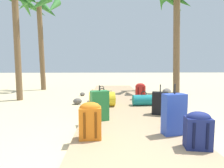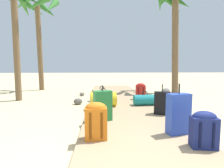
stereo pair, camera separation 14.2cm
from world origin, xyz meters
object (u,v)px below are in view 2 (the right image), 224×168
backpack_navy (204,128)px  duffel_bag_tan (102,94)px  backpack_red (141,91)px  palm_tree_far_left (38,15)px  suitcase_black (162,103)px  duffel_bag_yellow (103,99)px  palm_tree_far_right (175,8)px  suitcase_green (103,106)px  backpack_orange (96,120)px  suitcase_blue (178,114)px  duffel_bag_teal (145,100)px

backpack_navy → duffel_bag_tan: bearing=109.2°
backpack_red → palm_tree_far_left: 6.32m
suitcase_black → backpack_red: suitcase_black is taller
duffel_bag_yellow → palm_tree_far_right: (3.25, 3.17, 3.48)m
suitcase_green → palm_tree_far_left: 7.07m
duffel_bag_yellow → backpack_red: bearing=38.2°
duffel_bag_tan → suitcase_green: 2.54m
backpack_orange → suitcase_blue: (1.33, 0.13, 0.03)m
suitcase_black → palm_tree_far_right: palm_tree_far_right is taller
backpack_red → duffel_bag_teal: (-0.08, -0.91, -0.14)m
duffel_bag_teal → backpack_navy: bearing=-87.1°
duffel_bag_tan → suitcase_blue: size_ratio=0.89×
duffel_bag_teal → palm_tree_far_right: (2.07, 3.08, 3.53)m
backpack_navy → palm_tree_far_right: bearing=71.5°
suitcase_black → backpack_red: size_ratio=1.27×
palm_tree_far_right → palm_tree_far_left: bearing=171.0°
suitcase_blue → backpack_navy: bearing=-76.2°
backpack_navy → suitcase_green: bearing=135.5°
suitcase_black → duffel_bag_teal: bearing=98.9°
palm_tree_far_left → duffel_bag_teal: bearing=-43.8°
duffel_bag_tan → suitcase_green: size_ratio=1.03×
backpack_red → palm_tree_far_left: (-4.35, 3.18, 3.30)m
suitcase_blue → backpack_navy: (0.13, -0.51, -0.07)m
suitcase_green → duffel_bag_teal: 1.84m
duffel_bag_yellow → backpack_navy: (1.32, -2.61, 0.07)m
backpack_orange → palm_tree_far_left: 7.78m
duffel_bag_tan → backpack_orange: size_ratio=1.30×
backpack_orange → backpack_navy: backpack_orange is taller
suitcase_black → duffel_bag_teal: size_ratio=1.09×
suitcase_blue → backpack_red: (0.08, 3.10, -0.04)m
duffel_bag_teal → palm_tree_far_left: size_ratio=0.14×
backpack_red → suitcase_green: bearing=-119.5°
duffel_bag_yellow → suitcase_green: size_ratio=1.03×
backpack_orange → duffel_bag_teal: bearing=60.3°
palm_tree_far_right → duffel_bag_tan: bearing=-149.6°
backpack_red → palm_tree_far_left: size_ratio=0.12×
suitcase_black → palm_tree_far_right: bearing=64.8°
duffel_bag_tan → duffel_bag_yellow: (0.03, -1.24, 0.03)m
backpack_orange → backpack_navy: 1.51m
suitcase_blue → duffel_bag_teal: bearing=90.2°
duffel_bag_yellow → palm_tree_far_right: palm_tree_far_right is taller
backpack_red → suitcase_black: bearing=-87.9°
suitcase_blue → palm_tree_far_right: (2.06, 5.27, 3.35)m
duffel_bag_tan → palm_tree_far_right: (3.28, 1.93, 3.52)m
palm_tree_far_left → suitcase_green: bearing=-60.8°
duffel_bag_tan → duffel_bag_yellow: size_ratio=0.99×
backpack_orange → backpack_red: 3.52m
duffel_bag_teal → palm_tree_far_left: palm_tree_far_left is taller
backpack_red → palm_tree_far_right: 4.50m
duffel_bag_tan → suitcase_green: suitcase_green is taller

